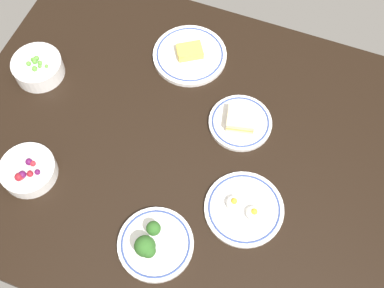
{
  "coord_description": "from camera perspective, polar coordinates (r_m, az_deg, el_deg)",
  "views": [
    {
      "loc": [
        -21.45,
        56.09,
        122.68
      ],
      "look_at": [
        0.0,
        0.0,
        6.0
      ],
      "focal_mm": 45.74,
      "sensor_mm": 36.0,
      "label": 1
    }
  ],
  "objects": [
    {
      "name": "dining_table",
      "position": [
        1.35,
        -0.0,
        -0.78
      ],
      "size": [
        131.35,
        99.04,
        4.0
      ],
      "primitive_type": "cube",
      "color": "black",
      "rests_on": "ground"
    },
    {
      "name": "bowl_berries",
      "position": [
        1.34,
        -18.55,
        -2.91
      ],
      "size": [
        14.65,
        14.65,
        6.28
      ],
      "color": "white",
      "rests_on": "dining_table"
    },
    {
      "name": "plate_broccoli",
      "position": [
        1.21,
        -4.49,
        -11.53
      ],
      "size": [
        18.78,
        18.78,
        8.39
      ],
      "color": "white",
      "rests_on": "dining_table"
    },
    {
      "name": "bowl_peas",
      "position": [
        1.5,
        -17.53,
        8.55
      ],
      "size": [
        14.56,
        14.56,
        6.87
      ],
      "color": "white",
      "rests_on": "dining_table"
    },
    {
      "name": "plate_cheese",
      "position": [
        1.49,
        -0.26,
        10.38
      ],
      "size": [
        22.11,
        22.11,
        3.9
      ],
      "color": "white",
      "rests_on": "dining_table"
    },
    {
      "name": "plate_eggs",
      "position": [
        1.26,
        6.09,
        -7.49
      ],
      "size": [
        20.36,
        20.36,
        3.99
      ],
      "color": "white",
      "rests_on": "dining_table"
    },
    {
      "name": "plate_sandwich",
      "position": [
        1.36,
        5.67,
        2.62
      ],
      "size": [
        17.61,
        17.61,
        4.48
      ],
      "color": "white",
      "rests_on": "dining_table"
    }
  ]
}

